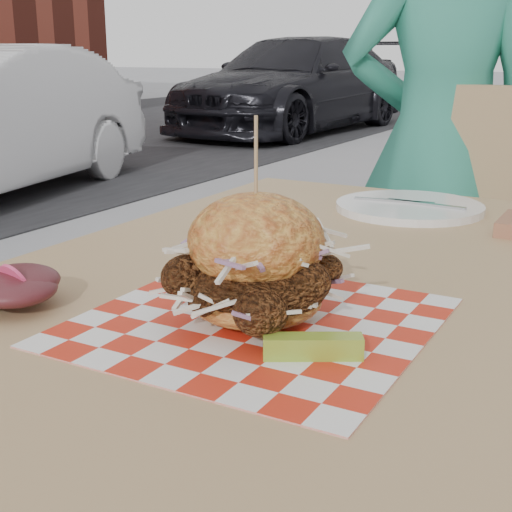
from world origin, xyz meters
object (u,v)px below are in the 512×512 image
object	(u,v)px
patio_table	(317,321)
sandwich	(256,267)
diner	(441,145)
patio_chair	(475,242)
car_dark	(295,84)

from	to	relation	value
patio_table	sandwich	size ratio (longest dim) A/B	5.46
diner	sandwich	bearing A→B (deg)	76.17
patio_table	patio_chair	size ratio (longest dim) A/B	1.26
patio_table	patio_chair	world-z (taller)	patio_chair
diner	patio_table	distance (m)	1.17
diner	patio_chair	world-z (taller)	diner
diner	car_dark	distance (m)	7.74
car_dark	sandwich	xyz separation A→B (m)	(3.93, -8.14, 0.20)
diner	patio_chair	size ratio (longest dim) A/B	1.64
patio_chair	patio_table	bearing A→B (deg)	-87.85
car_dark	patio_chair	bearing A→B (deg)	-56.41
diner	car_dark	xyz separation A→B (m)	(-3.76, 6.76, -0.16)
sandwich	patio_chair	bearing A→B (deg)	91.02
diner	sandwich	distance (m)	1.39
diner	sandwich	xyz separation A→B (m)	(0.17, -1.38, 0.03)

